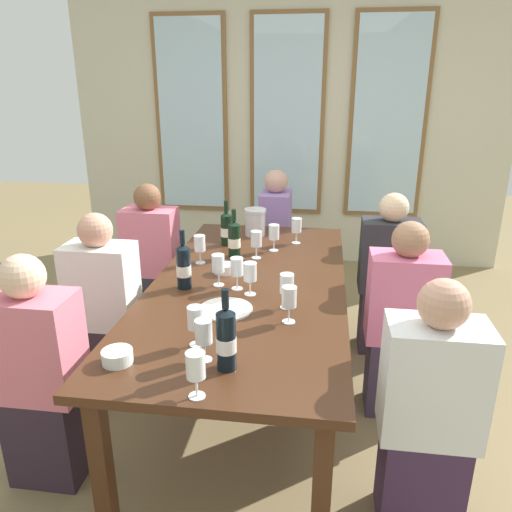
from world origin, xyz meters
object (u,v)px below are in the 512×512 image
seated_person_3 (401,325)px  seated_person_6 (275,239)px  tasting_bowl_0 (224,269)px  wine_glass_7 (196,367)px  wine_glass_5 (250,273)px  wine_glass_1 (296,227)px  wine_glass_2 (289,298)px  wine_glass_8 (274,233)px  seated_person_4 (40,378)px  tasting_bowl_1 (117,357)px  wine_glass_11 (196,319)px  wine_bottle_1 (226,339)px  seated_person_2 (104,312)px  white_plate_0 (226,309)px  wine_glass_3 (218,264)px  seated_person_1 (387,279)px  seated_person_5 (428,417)px  metal_pitcher (255,222)px  wine_glass_6 (204,334)px  wine_bottle_3 (234,239)px  wine_glass_10 (237,268)px  wine_glass_0 (256,240)px  wine_bottle_0 (226,228)px  seated_person_0 (152,263)px  wine_glass_4 (287,285)px  dining_table (249,294)px  wine_bottle_2 (184,266)px  wine_glass_9 (200,244)px

seated_person_3 → seated_person_6: bearing=120.0°
tasting_bowl_0 → wine_glass_7: size_ratio=0.65×
wine_glass_7 → wine_glass_5: bearing=86.6°
wine_glass_5 → seated_person_3: size_ratio=0.16×
wine_glass_1 → wine_glass_2: (0.04, -1.17, 0.00)m
wine_glass_8 → seated_person_4: seated_person_4 is taller
wine_glass_1 → seated_person_4: seated_person_4 is taller
tasting_bowl_1 → wine_glass_11: wine_glass_11 is taller
wine_bottle_1 → seated_person_2: 1.24m
wine_glass_5 → seated_person_4: 1.08m
white_plate_0 → wine_glass_8: size_ratio=1.48×
wine_glass_1 → wine_glass_3: same height
wine_glass_2 → seated_person_4: 1.17m
wine_bottle_1 → wine_glass_11: bearing=135.7°
seated_person_1 → seated_person_3: size_ratio=1.00×
seated_person_6 → wine_bottle_1: bearing=-88.8°
seated_person_3 → seated_person_5: size_ratio=1.00×
wine_glass_5 → wine_glass_11: (-0.14, -0.54, 0.00)m
wine_glass_7 → wine_glass_3: bearing=97.7°
metal_pitcher → wine_glass_6: (0.04, -1.69, 0.02)m
wine_bottle_3 → wine_glass_10: 0.51m
wine_glass_0 → seated_person_1: bearing=19.9°
wine_bottle_0 → seated_person_1: seated_person_1 is taller
tasting_bowl_1 → wine_glass_11: (0.27, 0.18, 0.09)m
seated_person_0 → seated_person_5: 2.26m
wine_glass_4 → seated_person_6: 1.80m
wine_glass_8 → wine_glass_1: bearing=53.1°
dining_table → wine_glass_2: size_ratio=12.77×
wine_bottle_2 → seated_person_2: 0.61m
seated_person_4 → wine_glass_10: bearing=38.4°
seated_person_6 → wine_glass_11: bearing=-92.9°
wine_glass_9 → seated_person_4: bearing=-117.0°
wine_glass_4 → wine_bottle_2: bearing=163.0°
wine_glass_6 → wine_glass_11: (-0.06, 0.11, 0.00)m
wine_glass_11 → wine_glass_0: bearing=84.9°
tasting_bowl_1 → seated_person_3: bearing=36.4°
dining_table → tasting_bowl_0: (-0.16, 0.12, 0.09)m
wine_glass_6 → wine_glass_9: 1.11m
wine_glass_6 → seated_person_5: 0.94m
wine_glass_7 → wine_bottle_2: bearing=108.2°
seated_person_2 → wine_bottle_0: bearing=48.9°
wine_glass_9 → seated_person_5: (1.17, -1.02, -0.34)m
wine_glass_2 → wine_glass_11: bearing=-144.4°
seated_person_2 → seated_person_6: 1.72m
wine_glass_1 → seated_person_3: (0.62, -0.71, -0.33)m
wine_bottle_3 → seated_person_1: 1.08m
metal_pitcher → wine_glass_0: bearing=-81.2°
seated_person_3 → seated_person_4: size_ratio=1.00×
tasting_bowl_1 → white_plate_0: bearing=58.0°
white_plate_0 → seated_person_5: (0.89, -0.40, -0.22)m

